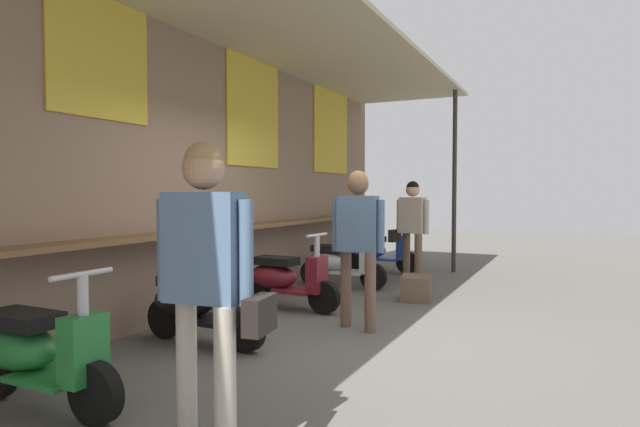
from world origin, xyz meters
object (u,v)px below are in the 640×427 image
(scooter_blue, at_px, (376,251))
(shopper_browsing, at_px, (412,221))
(scooter_black, at_px, (197,304))
(scooter_maroon, at_px, (284,278))
(scooter_green, at_px, (34,352))
(scooter_silver, at_px, (338,262))
(shopper_with_handbag, at_px, (207,263))
(merchandise_crate, at_px, (416,288))
(shopper_passing, at_px, (358,231))

(scooter_blue, relative_size, shopper_browsing, 0.85)
(scooter_black, height_order, scooter_maroon, same)
(scooter_green, height_order, scooter_silver, same)
(scooter_blue, bearing_deg, shopper_with_handbag, -81.85)
(merchandise_crate, bearing_deg, scooter_maroon, 132.39)
(scooter_black, distance_m, shopper_passing, 1.81)
(scooter_blue, bearing_deg, scooter_green, -93.80)
(scooter_black, relative_size, merchandise_crate, 2.91)
(scooter_green, relative_size, shopper_with_handbag, 0.80)
(scooter_black, distance_m, scooter_silver, 3.38)
(scooter_green, bearing_deg, scooter_maroon, 90.21)
(scooter_green, height_order, shopper_with_handbag, shopper_with_handbag)
(shopper_passing, xyz_separation_m, merchandise_crate, (1.77, -0.15, -0.88))
(scooter_blue, distance_m, shopper_passing, 4.20)
(scooter_maroon, xyz_separation_m, merchandise_crate, (1.24, -1.36, -0.22))
(shopper_with_handbag, height_order, shopper_passing, shopper_with_handbag)
(scooter_black, xyz_separation_m, scooter_blue, (5.15, -0.00, 0.00))
(scooter_blue, xyz_separation_m, shopper_with_handbag, (-6.87, -1.45, 0.69))
(scooter_maroon, xyz_separation_m, shopper_passing, (-0.53, -1.21, 0.66))
(scooter_black, distance_m, shopper_with_handbag, 2.36)
(scooter_silver, height_order, shopper_passing, shopper_passing)
(scooter_black, bearing_deg, scooter_green, -86.63)
(scooter_green, relative_size, scooter_black, 1.00)
(scooter_green, distance_m, scooter_black, 1.72)
(scooter_blue, bearing_deg, scooter_maroon, -93.79)
(scooter_black, relative_size, shopper_with_handbag, 0.80)
(scooter_blue, height_order, shopper_passing, shopper_passing)
(shopper_browsing, bearing_deg, scooter_maroon, -8.97)
(shopper_with_handbag, distance_m, shopper_browsing, 6.00)
(scooter_green, relative_size, shopper_passing, 0.82)
(scooter_maroon, height_order, shopper_with_handbag, shopper_with_handbag)
(scooter_maroon, relative_size, shopper_browsing, 0.85)
(scooter_green, distance_m, shopper_browsing, 6.07)
(scooter_green, bearing_deg, merchandise_crate, 73.97)
(scooter_blue, height_order, shopper_with_handbag, shopper_with_handbag)
(scooter_green, bearing_deg, shopper_passing, 67.62)
(scooter_green, height_order, merchandise_crate, scooter_green)
(merchandise_crate, bearing_deg, shopper_with_handbag, -178.84)
(shopper_with_handbag, bearing_deg, scooter_green, 82.08)
(scooter_green, distance_m, shopper_passing, 3.21)
(shopper_browsing, xyz_separation_m, shopper_passing, (-3.07, -0.29, 0.05))
(scooter_maroon, xyz_separation_m, shopper_with_handbag, (-3.43, -1.45, 0.69))
(scooter_green, xyz_separation_m, shopper_with_handbag, (-0.00, -1.45, 0.69))
(scooter_green, relative_size, shopper_browsing, 0.85)
(scooter_black, relative_size, shopper_passing, 0.83)
(scooter_green, height_order, scooter_blue, same)
(scooter_blue, relative_size, merchandise_crate, 2.91)
(scooter_silver, distance_m, shopper_with_handbag, 5.35)
(shopper_with_handbag, distance_m, merchandise_crate, 4.76)
(scooter_silver, distance_m, scooter_blue, 1.77)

